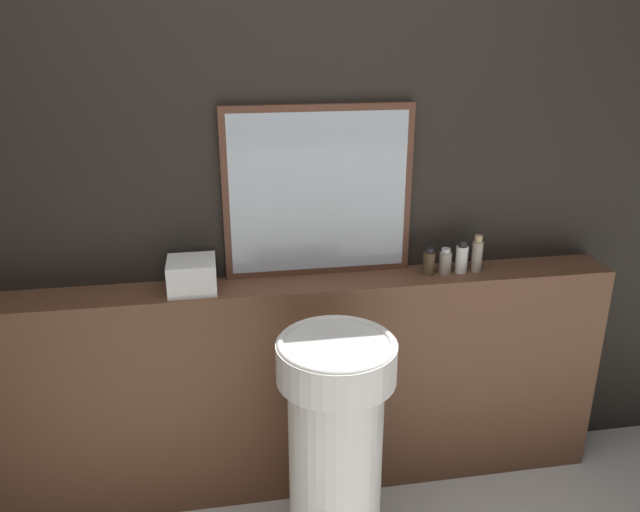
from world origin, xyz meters
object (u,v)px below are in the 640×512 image
at_px(mirror, 319,193).
at_px(towel_stack, 192,275).
at_px(lotion_bottle, 462,258).
at_px(shampoo_bottle, 429,262).
at_px(body_wash_bottle, 477,255).
at_px(pedestal_sink, 335,447).
at_px(conditioner_bottle, 445,262).

bearing_deg(mirror, towel_stack, -170.15).
bearing_deg(lotion_bottle, towel_stack, -180.00).
relative_size(mirror, lotion_bottle, 5.52).
relative_size(towel_stack, shampoo_bottle, 1.58).
xyz_separation_m(mirror, body_wash_bottle, (0.62, -0.08, -0.26)).
xyz_separation_m(pedestal_sink, mirror, (0.03, 0.50, 0.77)).
bearing_deg(lotion_bottle, shampoo_bottle, 180.00).
bearing_deg(mirror, body_wash_bottle, -7.74).
xyz_separation_m(pedestal_sink, lotion_bottle, (0.58, 0.42, 0.50)).
xyz_separation_m(pedestal_sink, towel_stack, (-0.46, 0.42, 0.50)).
height_order(pedestal_sink, mirror, mirror).
height_order(mirror, conditioner_bottle, mirror).
distance_m(pedestal_sink, conditioner_bottle, 0.82).
distance_m(towel_stack, shampoo_bottle, 0.90).
height_order(towel_stack, lotion_bottle, lotion_bottle).
xyz_separation_m(conditioner_bottle, body_wash_bottle, (0.13, 0.00, 0.02)).
bearing_deg(body_wash_bottle, shampoo_bottle, 180.00).
xyz_separation_m(pedestal_sink, body_wash_bottle, (0.64, 0.42, 0.51)).
bearing_deg(shampoo_bottle, lotion_bottle, 0.00).
bearing_deg(towel_stack, mirror, 9.85).
xyz_separation_m(conditioner_bottle, lotion_bottle, (0.07, 0.00, 0.01)).
height_order(conditioner_bottle, lotion_bottle, lotion_bottle).
bearing_deg(conditioner_bottle, body_wash_bottle, 0.00).
bearing_deg(conditioner_bottle, lotion_bottle, 0.00).
distance_m(pedestal_sink, towel_stack, 0.80).
relative_size(towel_stack, body_wash_bottle, 1.17).
distance_m(shampoo_bottle, lotion_bottle, 0.13).
bearing_deg(shampoo_bottle, pedestal_sink, -136.96).
bearing_deg(towel_stack, shampoo_bottle, 0.00).
bearing_deg(pedestal_sink, conditioner_bottle, 39.14).
xyz_separation_m(mirror, conditioner_bottle, (0.49, -0.08, -0.28)).
bearing_deg(lotion_bottle, conditioner_bottle, -180.00).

